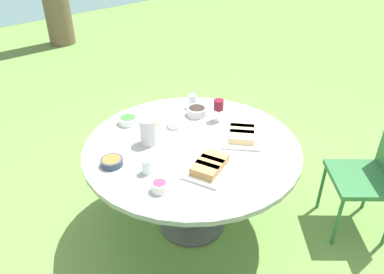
# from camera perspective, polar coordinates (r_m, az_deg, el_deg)

# --- Properties ---
(ground_plane) EXTENTS (40.00, 40.00, 0.00)m
(ground_plane) POSITION_cam_1_polar(r_m,az_deg,el_deg) (3.01, 0.00, -13.00)
(ground_plane) COLOR #668E42
(dining_table) EXTENTS (1.47, 1.47, 0.74)m
(dining_table) POSITION_cam_1_polar(r_m,az_deg,el_deg) (2.59, 0.00, -2.76)
(dining_table) COLOR #4C4C51
(dining_table) RESTS_ON ground_plane
(chair_near_right) EXTENTS (0.61, 0.61, 0.89)m
(chair_near_right) POSITION_cam_1_polar(r_m,az_deg,el_deg) (2.95, 26.13, -4.63)
(chair_near_right) COLOR #2D6B38
(chair_near_right) RESTS_ON ground_plane
(water_pitcher) EXTENTS (0.13, 0.12, 0.18)m
(water_pitcher) POSITION_cam_1_polar(r_m,az_deg,el_deg) (2.52, -6.63, 0.86)
(water_pitcher) COLOR silver
(water_pitcher) RESTS_ON dining_table
(wine_glass) EXTENTS (0.07, 0.07, 0.17)m
(wine_glass) POSITION_cam_1_polar(r_m,az_deg,el_deg) (2.78, 4.08, 4.78)
(wine_glass) COLOR silver
(wine_glass) RESTS_ON dining_table
(platter_bread_main) EXTENTS (0.37, 0.33, 0.07)m
(platter_bread_main) POSITION_cam_1_polar(r_m,az_deg,el_deg) (2.28, 2.73, -4.49)
(platter_bread_main) COLOR white
(platter_bread_main) RESTS_ON dining_table
(platter_charcuterie) EXTENTS (0.45, 0.43, 0.07)m
(platter_charcuterie) POSITION_cam_1_polar(r_m,az_deg,el_deg) (2.64, 7.63, 0.69)
(platter_charcuterie) COLOR white
(platter_charcuterie) RESTS_ON dining_table
(bowl_fries) EXTENTS (0.12, 0.12, 0.05)m
(bowl_fries) POSITION_cam_1_polar(r_m,az_deg,el_deg) (2.69, -5.91, 1.40)
(bowl_fries) COLOR beige
(bowl_fries) RESTS_ON dining_table
(bowl_salad) EXTENTS (0.14, 0.14, 0.05)m
(bowl_salad) POSITION_cam_1_polar(r_m,az_deg,el_deg) (2.81, -9.71, 2.60)
(bowl_salad) COLOR white
(bowl_salad) RESTS_ON dining_table
(bowl_olives) EXTENTS (0.15, 0.15, 0.06)m
(bowl_olives) POSITION_cam_1_polar(r_m,az_deg,el_deg) (2.88, 0.73, 3.99)
(bowl_olives) COLOR silver
(bowl_olives) RESTS_ON dining_table
(bowl_dip_red) EXTENTS (0.09, 0.09, 0.06)m
(bowl_dip_red) POSITION_cam_1_polar(r_m,az_deg,el_deg) (2.14, -4.98, -7.47)
(bowl_dip_red) COLOR white
(bowl_dip_red) RESTS_ON dining_table
(bowl_dip_cream) EXTENTS (0.11, 0.11, 0.05)m
(bowl_dip_cream) POSITION_cam_1_polar(r_m,az_deg,el_deg) (2.73, -2.48, 2.08)
(bowl_dip_cream) COLOR white
(bowl_dip_cream) RESTS_ON dining_table
(bowl_roasted_veg) EXTENTS (0.14, 0.14, 0.05)m
(bowl_roasted_veg) POSITION_cam_1_polar(r_m,az_deg,el_deg) (2.39, -12.12, -3.68)
(bowl_roasted_veg) COLOR #334256
(bowl_roasted_veg) RESTS_ON dining_table
(cup_water_near) EXTENTS (0.06, 0.06, 0.09)m
(cup_water_near) POSITION_cam_1_polar(r_m,az_deg,el_deg) (2.27, -6.93, -4.47)
(cup_water_near) COLOR silver
(cup_water_near) RESTS_ON dining_table
(cup_water_far) EXTENTS (0.06, 0.06, 0.11)m
(cup_water_far) POSITION_cam_1_polar(r_m,az_deg,el_deg) (2.99, 0.08, 5.50)
(cup_water_far) COLOR silver
(cup_water_far) RESTS_ON dining_table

